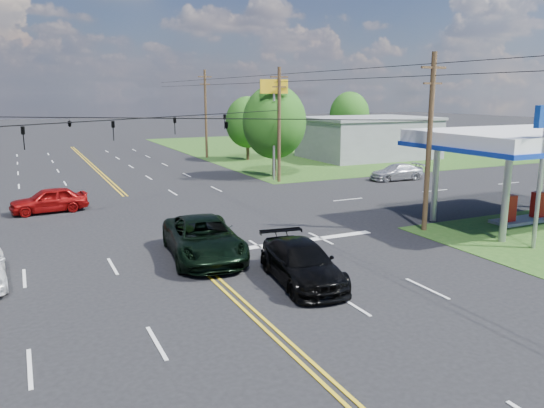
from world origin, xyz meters
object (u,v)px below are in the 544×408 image
tree_right_a (274,122)px  pickup_dkgreen (204,238)px  tree_right_b (248,122)px  gas_canopy (530,142)px  pole_ne (279,124)px  retail_ne (368,139)px  tree_far_r (349,115)px  pole_se (429,141)px  polesign_se (544,138)px  pole_right_far (206,113)px  suv_black (302,263)px

tree_right_a → pickup_dkgreen: 24.86m
tree_right_b → pickup_dkgreen: bearing=-116.2°
gas_canopy → pole_ne: (-6.50, 19.00, 0.20)m
retail_ne → pickup_dkgreen: 41.04m
pole_ne → tree_far_r: (21.00, 21.00, -0.37)m
tree_far_r → pickup_dkgreen: size_ratio=1.16×
pole_se → pickup_dkgreen: 13.13m
polesign_se → gas_canopy: bearing=44.4°
pole_right_far → pickup_dkgreen: 38.81m
gas_canopy → pole_ne: size_ratio=1.28×
pickup_dkgreen → pole_se: bearing=4.8°
pole_right_far → tree_right_b: 5.40m
gas_canopy → pole_se: bearing=171.3°
retail_ne → pole_ne: 20.43m
pole_se → suv_black: (-10.00, -4.25, -4.11)m
pole_se → tree_right_a: size_ratio=1.16×
pole_se → polesign_se: bearing=-64.2°
tree_right_b → pole_right_far: bearing=131.2°
pole_ne → pole_right_far: bearing=90.0°
retail_ne → tree_right_b: tree_right_b is taller
tree_far_r → tree_right_b: bearing=-161.1°
pole_right_far → polesign_se: pole_right_far is taller
tree_right_b → tree_far_r: size_ratio=0.93×
tree_far_r → pickup_dkgreen: (-33.50, -38.50, -3.63)m
pole_ne → pickup_dkgreen: bearing=-125.5°
tree_right_b → pickup_dkgreen: tree_right_b is taller
pole_se → tree_far_r: size_ratio=1.25×
suv_black → polesign_se: 13.24m
pole_se → pole_right_far: 37.00m
tree_right_a → tree_right_b: size_ratio=1.15×
gas_canopy → suv_black: (-16.50, -3.25, -3.91)m
retail_ne → gas_canopy: size_ratio=1.15×
tree_right_b → tree_far_r: 18.50m
pole_se → tree_far_r: pole_se is taller
polesign_se → suv_black: bearing=176.5°
gas_canopy → suv_black: size_ratio=2.20×
pole_right_far → suv_black: size_ratio=1.81×
pickup_dkgreen → retail_ne: bearing=51.1°
retail_ne → pickup_dkgreen: (-29.50, -28.50, -1.28)m
pole_se → tree_right_a: bearing=87.3°
tree_right_b → polesign_se: (-1.09, -38.00, 1.14)m
gas_canopy → tree_far_r: size_ratio=1.60×
retail_ne → suv_black: 42.85m
tree_right_b → suv_black: bearing=-109.9°
tree_right_b → polesign_se: 38.03m
pole_ne → retail_ne: bearing=32.9°
gas_canopy → tree_right_a: size_ratio=1.49×
retail_ne → pickup_dkgreen: size_ratio=2.12×
pickup_dkgreen → suv_black: pickup_dkgreen is taller
pickup_dkgreen → pole_ne: bearing=61.5°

